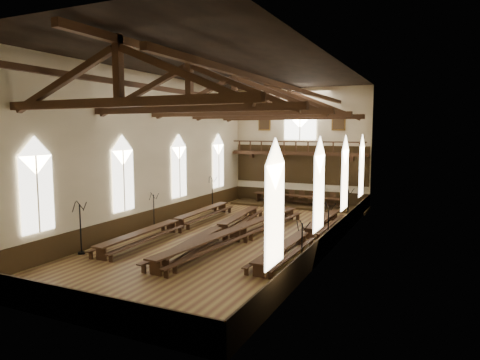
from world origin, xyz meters
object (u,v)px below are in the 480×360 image
at_px(candelabrum_left_mid, 154,218).
at_px(candelabrum_right_far, 348,213).
at_px(dais, 298,206).
at_px(refectory_row_b, 219,229).
at_px(high_table, 298,197).
at_px(refectory_row_d, 305,233).
at_px(candelabrum_right_near, 302,255).
at_px(candelabrum_left_near, 81,238).
at_px(candelabrum_right_mid, 328,232).
at_px(refectory_row_c, 239,231).
at_px(refectory_row_a, 175,222).
at_px(candelabrum_left_far, 212,199).

bearing_deg(candelabrum_left_mid, candelabrum_right_far, 31.00).
distance_m(dais, candelabrum_right_far, 7.41).
height_order(refectory_row_b, high_table, high_table).
height_order(refectory_row_b, refectory_row_d, refectory_row_b).
bearing_deg(candelabrum_right_near, refectory_row_d, 104.61).
relative_size(refectory_row_d, candelabrum_right_far, 5.47).
relative_size(refectory_row_b, candelabrum_left_near, 5.11).
bearing_deg(dais, refectory_row_b, -95.55).
bearing_deg(candelabrum_right_mid, candelabrum_right_near, -90.00).
bearing_deg(refectory_row_c, refectory_row_d, 19.85).
bearing_deg(candelabrum_left_mid, refectory_row_b, -1.24).
distance_m(refectory_row_b, candelabrum_right_near, 7.36).
distance_m(refectory_row_c, candelabrum_right_near, 6.08).
height_order(refectory_row_d, candelabrum_left_mid, candelabrum_left_mid).
bearing_deg(candelabrum_right_far, candelabrum_right_mid, -90.00).
relative_size(refectory_row_a, dais, 1.27).
height_order(refectory_row_a, refectory_row_b, refectory_row_a).
height_order(high_table, candelabrum_left_mid, candelabrum_left_mid).
bearing_deg(refectory_row_b, candelabrum_right_mid, 11.05).
bearing_deg(candelabrum_left_mid, refectory_row_d, 5.91).
relative_size(candelabrum_left_mid, candelabrum_right_far, 0.94).
bearing_deg(candelabrum_left_far, candelabrum_left_near, -90.00).
bearing_deg(refectory_row_c, refectory_row_b, 172.92).
relative_size(refectory_row_c, high_table, 1.82).
xyz_separation_m(refectory_row_a, high_table, (4.47, 11.76, 0.29)).
relative_size(refectory_row_d, dais, 1.22).
height_order(dais, candelabrum_right_mid, candelabrum_right_mid).
distance_m(candelabrum_right_near, candelabrum_right_far, 10.58).
bearing_deg(dais, refectory_row_a, -110.80).
bearing_deg(refectory_row_b, refectory_row_c, -7.08).
bearing_deg(dais, candelabrum_right_near, -72.11).
bearing_deg(candelabrum_right_far, candelabrum_left_far, 174.04).
xyz_separation_m(dais, candelabrum_right_far, (5.13, -5.30, 0.68)).
xyz_separation_m(refectory_row_d, candelabrum_right_far, (1.28, 5.65, 0.27)).
distance_m(candelabrum_left_mid, candelabrum_right_far, 12.95).
xyz_separation_m(candelabrum_left_near, candelabrum_left_far, (0.00, 14.05, -0.02)).
xyz_separation_m(refectory_row_b, refectory_row_d, (5.02, 1.12, -0.01)).
height_order(refectory_row_a, candelabrum_left_mid, candelabrum_left_mid).
bearing_deg(candelabrum_left_mid, refectory_row_c, -2.58).
distance_m(refectory_row_c, candelabrum_left_near, 8.61).
xyz_separation_m(dais, candelabrum_right_mid, (5.13, -10.85, 0.63)).
height_order(refectory_row_b, candelabrum_right_far, candelabrum_right_far).
relative_size(dais, candelabrum_right_far, 4.49).
distance_m(refectory_row_c, candelabrum_right_mid, 5.08).
xyz_separation_m(refectory_row_c, refectory_row_d, (3.59, 1.30, -0.08)).
bearing_deg(refectory_row_b, dais, 84.45).
bearing_deg(candelabrum_left_mid, high_table, 63.48).
height_order(candelabrum_left_near, candelabrum_right_far, candelabrum_left_near).
distance_m(refectory_row_b, refectory_row_d, 5.14).
height_order(refectory_row_a, high_table, high_table).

